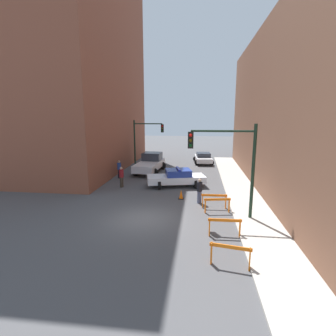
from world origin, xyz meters
name	(u,v)px	position (x,y,z in m)	size (l,w,h in m)	color
ground_plane	(145,219)	(0.00, 0.00, 0.00)	(120.00, 120.00, 0.00)	#4C4C4F
sidewalk_right	(258,223)	(6.20, 0.00, 0.06)	(2.40, 44.00, 0.12)	#B2ADA3
building_corner_left	(58,57)	(-12.00, 14.00, 11.75)	(14.00, 20.00, 23.50)	brown
traffic_light_near	(232,157)	(4.73, 0.67, 3.53)	(3.64, 0.35, 5.20)	black
traffic_light_far	(144,136)	(-3.30, 15.54, 3.40)	(3.44, 0.35, 5.20)	black
police_car	(177,178)	(1.17, 7.18, 0.72)	(5.00, 3.04, 1.52)	white
white_truck	(150,163)	(-2.01, 12.32, 0.91)	(2.95, 5.56, 1.90)	silver
parked_car_near	(203,158)	(3.44, 17.96, 0.67)	(2.53, 4.45, 1.31)	silver
pedestrian_crossing	(121,177)	(-3.24, 6.36, 0.86)	(0.39, 0.39, 1.66)	#382D23
pedestrian_corner	(119,169)	(-4.35, 9.34, 0.86)	(0.45, 0.45, 1.66)	black
pedestrian_sidewalk	(199,191)	(3.05, 3.14, 0.86)	(0.51, 0.51, 1.66)	#474C66
barrier_front	(230,252)	(4.26, -4.26, 0.62)	(1.58, 0.44, 0.90)	orange
barrier_mid	(225,224)	(4.28, -1.65, 0.62)	(1.60, 0.20, 0.90)	orange
barrier_back	(217,203)	(4.12, 1.49, 0.62)	(1.58, 0.41, 0.90)	orange
barrier_corner	(214,199)	(3.98, 2.29, 0.62)	(1.60, 0.21, 0.90)	orange
traffic_cone	(181,194)	(1.78, 3.88, 0.32)	(0.36, 0.36, 0.66)	black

